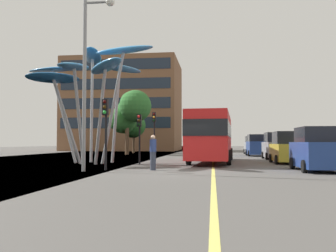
# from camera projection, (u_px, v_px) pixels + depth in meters

# --- Properties ---
(ground) EXTENTS (120.00, 240.00, 0.10)m
(ground) POSITION_uv_depth(u_px,v_px,m) (157.00, 173.00, 17.12)
(ground) COLOR #54514F
(red_bus) EXTENTS (3.26, 11.38, 3.53)m
(red_bus) POSITION_uv_depth(u_px,v_px,m) (212.00, 135.00, 25.70)
(red_bus) COLOR red
(red_bus) RESTS_ON ground
(leaf_sculpture) EXTENTS (9.96, 9.66, 8.41)m
(leaf_sculpture) POSITION_uv_depth(u_px,v_px,m) (90.00, 71.00, 24.46)
(leaf_sculpture) COLOR #9EA0A5
(leaf_sculpture) RESTS_ON ground
(traffic_light_kerb_near) EXTENTS (0.28, 0.42, 3.57)m
(traffic_light_kerb_near) POSITION_uv_depth(u_px,v_px,m) (105.00, 119.00, 18.38)
(traffic_light_kerb_near) COLOR black
(traffic_light_kerb_near) RESTS_ON ground
(traffic_light_kerb_far) EXTENTS (0.28, 0.42, 3.21)m
(traffic_light_kerb_far) POSITION_uv_depth(u_px,v_px,m) (139.00, 128.00, 23.63)
(traffic_light_kerb_far) COLOR black
(traffic_light_kerb_far) RESTS_ON ground
(traffic_light_island_mid) EXTENTS (0.28, 0.42, 3.80)m
(traffic_light_island_mid) POSITION_uv_depth(u_px,v_px,m) (154.00, 125.00, 29.08)
(traffic_light_island_mid) COLOR black
(traffic_light_island_mid) RESTS_ON ground
(car_parked_near) EXTENTS (2.06, 4.14, 2.15)m
(car_parked_near) POSITION_uv_depth(u_px,v_px,m) (317.00, 150.00, 17.95)
(car_parked_near) COLOR navy
(car_parked_near) RESTS_ON ground
(car_parked_mid) EXTENTS (1.93, 3.85, 2.12)m
(car_parked_mid) POSITION_uv_depth(u_px,v_px,m) (287.00, 149.00, 24.25)
(car_parked_mid) COLOR gold
(car_parked_mid) RESTS_ON ground
(car_parked_far) EXTENTS (1.93, 4.08, 2.23)m
(car_parked_far) POSITION_uv_depth(u_px,v_px,m) (275.00, 147.00, 30.47)
(car_parked_far) COLOR gray
(car_parked_far) RESTS_ON ground
(car_side_street) EXTENTS (2.10, 4.16, 2.22)m
(car_side_street) POSITION_uv_depth(u_px,v_px,m) (257.00, 146.00, 37.66)
(car_side_street) COLOR navy
(car_side_street) RESTS_ON ground
(car_far_side) EXTENTS (2.08, 4.28, 2.15)m
(car_far_side) POSITION_uv_depth(u_px,v_px,m) (253.00, 146.00, 43.68)
(car_far_side) COLOR gray
(car_far_side) RESTS_ON ground
(street_lamp) EXTENTS (1.58, 0.44, 8.50)m
(street_lamp) POSITION_uv_depth(u_px,v_px,m) (91.00, 62.00, 17.85)
(street_lamp) COLOR gray
(street_lamp) RESTS_ON ground
(tree_pavement_near) EXTENTS (5.25, 4.93, 7.32)m
(tree_pavement_near) POSITION_uv_depth(u_px,v_px,m) (130.00, 112.00, 42.20)
(tree_pavement_near) COLOR brown
(tree_pavement_near) RESTS_ON ground
(tree_pavement_far) EXTENTS (4.35, 4.50, 7.00)m
(tree_pavement_far) POSITION_uv_depth(u_px,v_px,m) (130.00, 119.00, 48.28)
(tree_pavement_far) COLOR brown
(tree_pavement_far) RESTS_ON ground
(pedestrian) EXTENTS (0.34, 0.34, 1.77)m
(pedestrian) POSITION_uv_depth(u_px,v_px,m) (153.00, 152.00, 18.38)
(pedestrian) COLOR #2D3342
(pedestrian) RESTS_ON ground
(backdrop_building) EXTENTS (19.06, 13.74, 15.53)m
(backdrop_building) POSITION_uv_depth(u_px,v_px,m) (125.00, 106.00, 64.68)
(backdrop_building) COLOR brown
(backdrop_building) RESTS_ON ground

